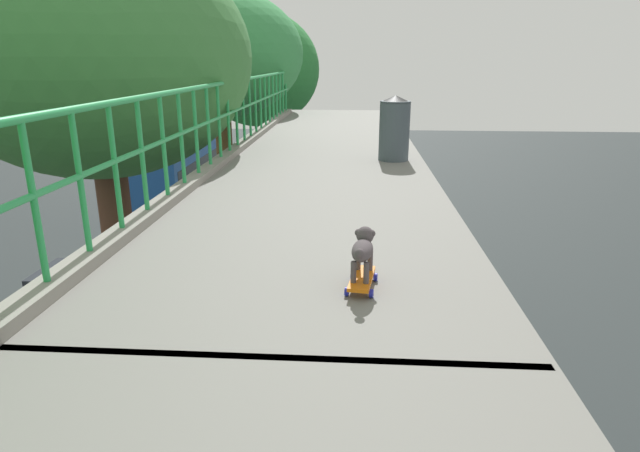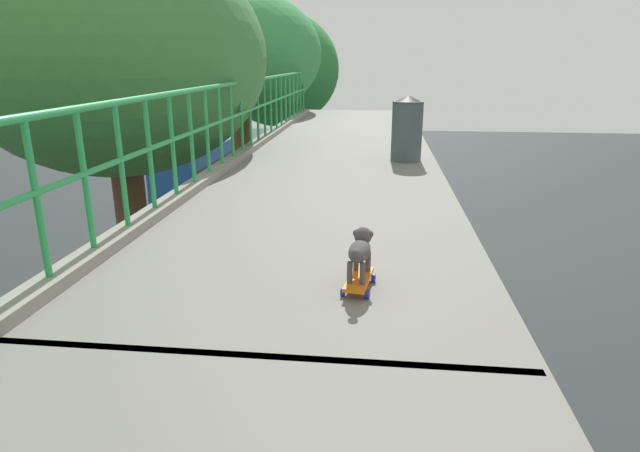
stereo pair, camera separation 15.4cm
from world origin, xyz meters
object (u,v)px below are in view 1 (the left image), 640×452
object	(u,v)px
litter_bin	(394,127)
car_red_taxi_fifth	(115,361)
city_bus	(187,168)
small_dog	(363,248)
car_black_sixth	(64,292)
toy_skateboard	(362,279)

from	to	relation	value
litter_bin	car_red_taxi_fifth	bearing A→B (deg)	153.75
car_red_taxi_fifth	city_bus	size ratio (longest dim) A/B	0.37
car_red_taxi_fifth	small_dog	distance (m)	11.27
car_red_taxi_fifth	car_black_sixth	xyz separation A→B (m)	(-3.42, 3.89, -0.04)
car_red_taxi_fifth	small_dog	size ratio (longest dim) A/B	10.04
car_red_taxi_fifth	litter_bin	size ratio (longest dim) A/B	4.24
car_black_sixth	city_bus	bearing A→B (deg)	90.88
toy_skateboard	city_bus	bearing A→B (deg)	110.41
car_black_sixth	toy_skateboard	world-z (taller)	toy_skateboard
car_red_taxi_fifth	toy_skateboard	world-z (taller)	toy_skateboard
car_black_sixth	small_dog	world-z (taller)	small_dog
car_red_taxi_fifth	toy_skateboard	distance (m)	11.20
city_bus	small_dog	world-z (taller)	small_dog
car_black_sixth	city_bus	xyz separation A→B (m)	(-0.21, 13.66, 1.26)
toy_skateboard	small_dog	distance (m)	0.21
city_bus	small_dog	bearing A→B (deg)	-69.55
car_black_sixth	small_dog	distance (m)	15.93
toy_skateboard	small_dog	bearing A→B (deg)	84.96
car_red_taxi_fifth	car_black_sixth	size ratio (longest dim) A/B	1.01
car_black_sixth	toy_skateboard	bearing A→B (deg)	-51.66
city_bus	litter_bin	world-z (taller)	litter_bin
small_dog	litter_bin	size ratio (longest dim) A/B	0.42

